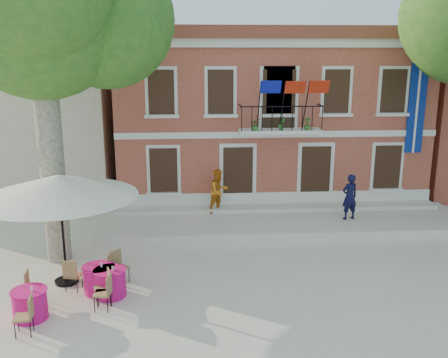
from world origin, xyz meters
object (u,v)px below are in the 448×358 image
pedestrian_navy (350,197)px  cafe_table_1 (99,278)px  pedestrian_orange (219,191)px  plane_tree_west (39,11)px  cafe_table_3 (110,282)px  patio_umbrella (59,186)px  cafe_table_0 (30,303)px

pedestrian_navy → cafe_table_1: bearing=13.4°
pedestrian_navy → pedestrian_orange: (-4.91, 1.13, 0.00)m
plane_tree_west → cafe_table_3: plane_tree_west is taller
plane_tree_west → cafe_table_1: bearing=-55.2°
cafe_table_1 → cafe_table_3: size_ratio=0.93×
pedestrian_orange → cafe_table_1: 7.06m
patio_umbrella → cafe_table_3: bearing=-33.5°
pedestrian_navy → plane_tree_west: bearing=-2.9°
cafe_table_0 → plane_tree_west: bearing=93.5°
pedestrian_orange → cafe_table_1: size_ratio=0.97×
patio_umbrella → pedestrian_navy: 10.64m
patio_umbrella → pedestrian_navy: (9.63, 4.18, -1.72)m
pedestrian_orange → cafe_table_0: pedestrian_orange is taller
plane_tree_west → pedestrian_orange: (5.36, 3.54, -6.45)m
patio_umbrella → cafe_table_1: patio_umbrella is taller
plane_tree_west → pedestrian_orange: plane_tree_west is taller
patio_umbrella → pedestrian_navy: patio_umbrella is taller
cafe_table_1 → cafe_table_3: (0.35, -0.26, -0.01)m
patio_umbrella → cafe_table_3: patio_umbrella is taller
cafe_table_0 → cafe_table_3: bearing=30.8°
cafe_table_0 → cafe_table_1: same height
pedestrian_navy → cafe_table_1: (-8.57, -4.85, -0.75)m
pedestrian_navy → cafe_table_0: (-10.04, -6.20, -0.76)m
pedestrian_orange → cafe_table_3: bearing=-151.9°
plane_tree_west → pedestrian_orange: size_ratio=5.88×
patio_umbrella → cafe_table_0: bearing=-101.4°
cafe_table_1 → plane_tree_west: bearing=124.8°
cafe_table_3 → plane_tree_west: bearing=127.1°
plane_tree_west → patio_umbrella: plane_tree_west is taller
plane_tree_west → pedestrian_navy: size_ratio=5.91×
patio_umbrella → pedestrian_orange: 7.32m
plane_tree_west → cafe_table_1: 7.80m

